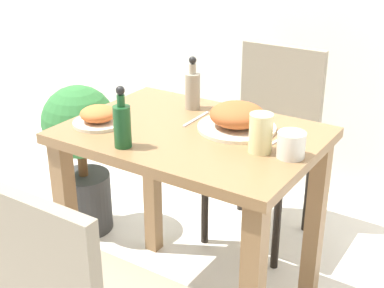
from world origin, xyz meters
name	(u,v)px	position (x,y,z in m)	size (l,w,h in m)	color
dining_table	(192,171)	(0.00, 0.00, 0.61)	(0.85, 0.61, 0.76)	olive
chair_far	(268,134)	(-0.02, 0.69, 0.50)	(0.42, 0.42, 0.89)	gray
food_plate	(237,118)	(0.12, 0.09, 0.80)	(0.27, 0.27, 0.09)	beige
side_plate	(98,116)	(-0.30, -0.13, 0.79)	(0.18, 0.18, 0.07)	beige
drink_cup	(291,145)	(0.36, -0.02, 0.80)	(0.09, 0.09, 0.08)	silver
juice_glass	(261,133)	(0.27, -0.03, 0.82)	(0.07, 0.07, 0.12)	beige
sauce_bottle	(193,89)	(-0.12, 0.19, 0.84)	(0.06, 0.06, 0.20)	gray
condiment_bottle	(122,124)	(-0.11, -0.23, 0.84)	(0.06, 0.06, 0.20)	#194C23
fork_utensil	(196,119)	(-0.04, 0.09, 0.77)	(0.01, 0.16, 0.00)	silver
spoon_utensil	(281,139)	(0.29, 0.09, 0.77)	(0.03, 0.18, 0.00)	silver
potted_plant_left	(81,148)	(-0.76, 0.22, 0.43)	(0.34, 0.34, 0.73)	#333333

